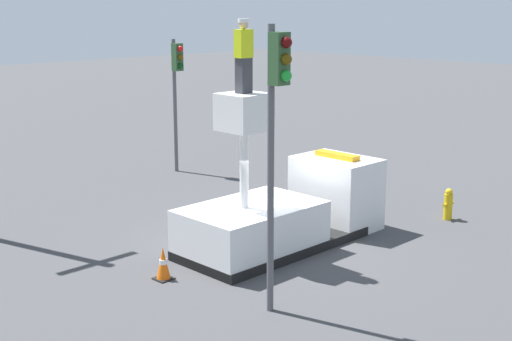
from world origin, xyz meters
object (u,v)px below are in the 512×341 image
Objects in this scene: worker at (244,56)px; bucket_truck at (285,213)px; traffic_light_across at (177,79)px; traffic_light_pole at (276,115)px; traffic_cone_rear at (163,264)px; fire_hydrant at (448,204)px.

bucket_truck is at bearing 0.00° from worker.
bucket_truck is 1.20× the size of traffic_light_across.
traffic_light_pole reaches higher than traffic_cone_rear.
fire_hydrant is at bearing -13.55° from traffic_cone_rear.
traffic_light_pole is 13.14m from traffic_light_across.
traffic_light_pole is at bearing -80.28° from traffic_cone_rear.
bucket_truck is 5.38m from fire_hydrant.
worker is at bearing 56.89° from traffic_light_pole.
worker is 0.30× the size of traffic_light_pole.
worker reaches higher than traffic_light_pole.
traffic_light_across is (6.58, 11.36, -0.59)m from traffic_light_pole.
traffic_light_across is (3.25, 8.54, 2.67)m from bucket_truck.
fire_hydrant reaches higher than traffic_cone_rear.
traffic_light_across is at bearing 59.92° from traffic_light_pole.
traffic_cone_rear is at bearing -130.56° from traffic_light_across.
bucket_truck is at bearing -110.86° from traffic_light_across.
traffic_cone_rear is (-3.85, 0.24, -0.48)m from bucket_truck.
traffic_light_pole is 4.86m from traffic_cone_rear.
bucket_truck is 6.33× the size of fire_hydrant.
worker reaches higher than bucket_truck.
traffic_light_across is at bearing 99.58° from fire_hydrant.
fire_hydrant is 1.21× the size of traffic_cone_rear.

